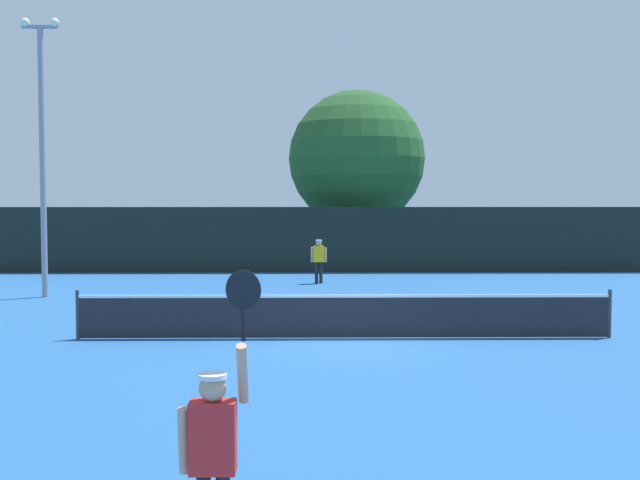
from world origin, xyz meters
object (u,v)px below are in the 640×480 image
at_px(player_serving, 214,440).
at_px(parked_car_near, 356,242).
at_px(light_pole, 42,140).
at_px(player_receiving, 319,257).
at_px(large_tree, 357,159).
at_px(tennis_ball, 274,317).

relative_size(player_serving, parked_car_near, 0.57).
relative_size(light_pole, parked_car_near, 1.96).
height_order(player_receiving, light_pole, light_pole).
relative_size(large_tree, parked_car_near, 1.84).
bearing_deg(player_serving, player_receiving, 87.01).
xyz_separation_m(player_serving, tennis_ball, (-0.12, 13.31, -1.05)).
relative_size(tennis_ball, light_pole, 0.01).
bearing_deg(player_receiving, player_serving, 87.01).
bearing_deg(player_receiving, parked_car_near, -99.65).
distance_m(player_serving, player_receiving, 21.43).
bearing_deg(player_serving, large_tree, 84.24).
bearing_deg(light_pole, large_tree, 48.68).
xyz_separation_m(player_serving, large_tree, (2.98, 29.55, 3.79)).
bearing_deg(player_serving, light_pole, 112.77).
xyz_separation_m(tennis_ball, light_pole, (-7.31, 4.39, 4.81)).
bearing_deg(large_tree, tennis_ball, -100.82).
bearing_deg(parked_car_near, player_serving, -90.18).
bearing_deg(tennis_ball, parked_car_near, 80.72).
xyz_separation_m(tennis_ball, parked_car_near, (3.33, 20.35, 0.74)).
height_order(player_serving, large_tree, large_tree).
bearing_deg(player_serving, tennis_ball, 90.53).
xyz_separation_m(tennis_ball, large_tree, (3.10, 16.24, 4.84)).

